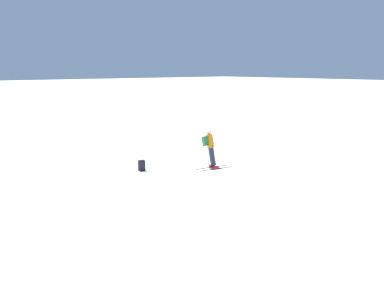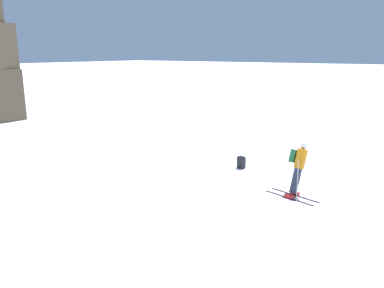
# 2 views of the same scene
# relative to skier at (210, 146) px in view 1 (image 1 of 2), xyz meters

# --- Properties ---
(ground_plane) EXTENTS (300.00, 300.00, 0.00)m
(ground_plane) POSITION_rel_skier_xyz_m (0.73, 0.04, -1.03)
(ground_plane) COLOR white
(skier) EXTENTS (1.46, 1.84, 1.87)m
(skier) POSITION_rel_skier_xyz_m (0.00, 0.00, 0.00)
(skier) COLOR black
(skier) RESTS_ON ground
(spare_backpack) EXTENTS (0.29, 0.35, 0.50)m
(spare_backpack) POSITION_rel_skier_xyz_m (1.51, 2.92, -0.79)
(spare_backpack) COLOR black
(spare_backpack) RESTS_ON ground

